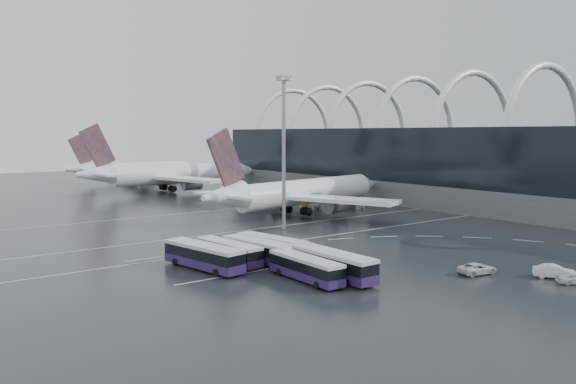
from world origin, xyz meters
TOP-DOWN VIEW (x-y plane):
  - ground at (0.00, 0.00)m, footprint 420.00×420.00m
  - terminal at (61.56, 19.84)m, footprint 42.00×160.00m
  - lane_marking_near at (0.00, -2.00)m, footprint 120.00×0.25m
  - lane_marking_mid at (0.00, 12.00)m, footprint 120.00×0.25m
  - lane_marking_far at (0.00, 40.00)m, footprint 120.00×0.25m
  - bus_bay_line_south at (-24.00, -16.00)m, footprint 28.00×0.25m
  - bus_bay_line_north at (-24.00, 0.00)m, footprint 28.00×0.25m
  - airliner_main at (11.60, 22.49)m, footprint 58.07×50.24m
  - airliner_gate_b at (10.25, 87.58)m, footprint 61.85×55.80m
  - airliner_gate_c at (13.89, 128.85)m, footprint 51.53×47.77m
  - bus_row_near_a at (-31.04, -10.82)m, footprint 5.53×14.33m
  - bus_row_near_b at (-26.53, -9.84)m, footprint 4.02×12.86m
  - bus_row_near_c at (-22.72, -12.24)m, footprint 4.81×13.62m
  - bus_row_near_d at (-19.09, -9.87)m, footprint 4.94×12.79m
  - bus_row_far_b at (-23.56, -23.91)m, footprint 3.23×12.52m
  - bus_row_far_c at (-19.93, -24.85)m, footprint 3.41×14.01m
  - van_curve_a at (-3.30, -35.03)m, footprint 5.81×3.48m
  - van_curve_b at (2.09, -45.19)m, footprint 4.41×3.87m
  - van_curve_c at (2.91, -42.29)m, footprint 4.46×5.39m
  - floodlight_mast at (-2.76, 8.92)m, footprint 2.26×2.26m
  - gse_cart_belly_b at (19.93, 26.37)m, footprint 2.06×1.22m
  - gse_cart_belly_d at (29.41, 20.73)m, footprint 1.93×1.14m
  - gse_cart_belly_e at (19.51, 30.51)m, footprint 2.05×1.21m

SIDE VIEW (x-z plane):
  - ground at x=0.00m, z-range 0.00..0.00m
  - lane_marking_near at x=0.00m, z-range 0.00..0.01m
  - lane_marking_mid at x=0.00m, z-range 0.00..0.01m
  - lane_marking_far at x=0.00m, z-range 0.00..0.01m
  - bus_bay_line_south at x=-24.00m, z-range 0.00..0.01m
  - bus_bay_line_north at x=-24.00m, z-range 0.00..0.01m
  - gse_cart_belly_d at x=29.41m, z-range 0.00..1.05m
  - gse_cart_belly_e at x=19.51m, z-range 0.00..1.12m
  - gse_cart_belly_b at x=19.93m, z-range 0.00..1.12m
  - van_curve_b at x=2.09m, z-range 0.00..1.44m
  - van_curve_a at x=-3.30m, z-range 0.00..1.51m
  - van_curve_c at x=2.91m, z-range 0.00..1.73m
  - bus_row_far_b at x=-23.56m, z-range 0.15..3.22m
  - bus_row_near_d at x=-19.09m, z-range 0.15..3.23m
  - bus_row_near_b at x=-26.53m, z-range 0.15..3.27m
  - bus_row_near_c at x=-22.72m, z-range 0.16..3.45m
  - bus_row_near_a at x=-31.04m, z-range 0.17..3.62m
  - bus_row_far_c at x=-19.93m, z-range 0.17..3.62m
  - airliner_gate_c at x=13.89m, z-range -4.61..13.83m
  - airliner_main at x=11.60m, z-range -4.92..14.80m
  - airliner_gate_b at x=10.25m, z-range -5.38..16.16m
  - terminal at x=61.56m, z-range -6.58..28.32m
  - floodlight_mast at x=-2.76m, z-range 3.80..33.29m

